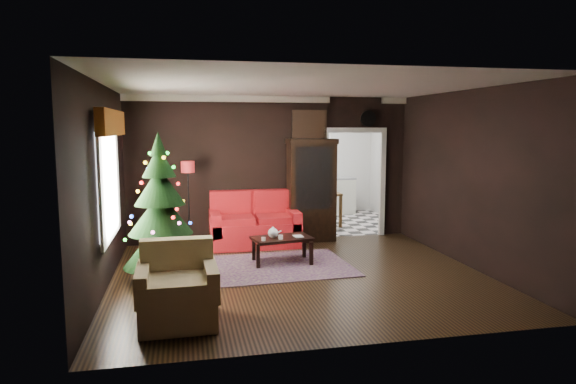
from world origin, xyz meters
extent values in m
plane|color=black|center=(0.00, 0.00, 0.00)|extent=(5.50, 5.50, 0.00)
plane|color=white|center=(0.00, 0.00, 2.80)|extent=(5.50, 5.50, 0.00)
plane|color=black|center=(0.00, 2.50, 1.40)|extent=(5.50, 0.00, 5.50)
plane|color=black|center=(0.00, -2.50, 1.40)|extent=(5.50, 0.00, 5.50)
plane|color=black|center=(-2.75, 0.00, 1.40)|extent=(0.00, 5.50, 5.50)
plane|color=black|center=(2.75, 0.00, 1.40)|extent=(0.00, 5.50, 5.50)
cube|color=white|center=(-2.71, 0.20, 1.45)|extent=(0.05, 1.60, 1.40)
cube|color=brown|center=(-2.63, 0.20, 2.27)|extent=(0.12, 2.10, 0.35)
plane|color=silver|center=(1.70, 4.00, 0.00)|extent=(3.00, 3.00, 0.00)
cube|color=white|center=(1.70, 5.45, 1.70)|extent=(0.70, 0.06, 0.70)
cube|color=#30212B|center=(-0.30, 0.55, 0.01)|extent=(2.49, 1.86, 0.01)
cylinder|color=white|center=(-0.47, 0.53, 0.46)|extent=(0.07, 0.07, 0.06)
cylinder|color=white|center=(-0.18, 0.60, 0.47)|extent=(0.10, 0.10, 0.07)
imported|color=#7B644B|center=(0.06, 0.69, 0.53)|extent=(0.14, 0.03, 0.20)
cylinder|color=white|center=(1.95, 2.45, 2.38)|extent=(0.32, 0.32, 0.06)
cube|color=#BF854B|center=(0.75, 2.46, 2.25)|extent=(0.62, 0.05, 0.52)
cube|color=white|center=(1.70, 5.20, 0.45)|extent=(1.80, 0.60, 0.90)
camera|label=1|loc=(-1.68, -7.14, 2.21)|focal=31.41mm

